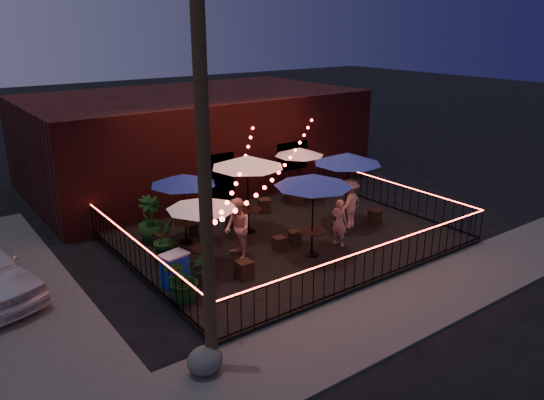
{
  "coord_description": "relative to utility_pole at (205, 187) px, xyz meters",
  "views": [
    {
      "loc": [
        -9.94,
        -10.9,
        6.9
      ],
      "look_at": [
        0.09,
        2.79,
        1.2
      ],
      "focal_mm": 35.0,
      "sensor_mm": 36.0,
      "label": 1
    }
  ],
  "objects": [
    {
      "name": "cafe_table_2",
      "position": [
        5.2,
        2.94,
        -1.5
      ],
      "size": [
        2.43,
        2.43,
        2.57
      ],
      "rotation": [
        0.0,
        0.0,
        0.04
      ],
      "color": "black",
      "rests_on": "patio"
    },
    {
      "name": "cafe_table_4",
      "position": [
        7.83,
        4.26,
        -1.5
      ],
      "size": [
        2.91,
        2.91,
        2.58
      ],
      "rotation": [
        0.0,
        0.0,
        -0.29
      ],
      "color": "black",
      "rests_on": "patio"
    },
    {
      "name": "bistro_chair_8",
      "position": [
        6.92,
        3.63,
        -3.63
      ],
      "size": [
        0.49,
        0.49,
        0.44
      ],
      "primitive_type": "cube",
      "rotation": [
        0.0,
        0.0,
        -0.42
      ],
      "color": "black",
      "rests_on": "patio"
    },
    {
      "name": "cafe_table_1",
      "position": [
        2.56,
        6.06,
        -1.75
      ],
      "size": [
        2.21,
        2.21,
        2.29
      ],
      "rotation": [
        0.0,
        0.0,
        -0.06
      ],
      "color": "black",
      "rests_on": "patio"
    },
    {
      "name": "cafe_table_5",
      "position": [
        8.21,
        7.31,
        -1.9
      ],
      "size": [
        2.44,
        2.44,
        2.13
      ],
      "rotation": [
        0.0,
        0.0,
        0.32
      ],
      "color": "black",
      "rests_on": "patio"
    },
    {
      "name": "bistro_chair_2",
      "position": [
        1.77,
        6.27,
        -3.63
      ],
      "size": [
        0.41,
        0.41,
        0.43
      ],
      "primitive_type": "cube",
      "rotation": [
        0.0,
        0.0,
        0.14
      ],
      "color": "black",
      "rests_on": "patio"
    },
    {
      "name": "patron_c",
      "position": [
        7.73,
        3.95,
        -2.98
      ],
      "size": [
        1.25,
        0.9,
        1.74
      ],
      "primitive_type": "imported",
      "rotation": [
        0.0,
        0.0,
        3.39
      ],
      "color": "tan",
      "rests_on": "patio"
    },
    {
      "name": "cooler",
      "position": [
        0.97,
        3.63,
        -3.38
      ],
      "size": [
        0.79,
        0.63,
        0.92
      ],
      "rotation": [
        0.0,
        0.0,
        0.2
      ],
      "color": "#1735BC",
      "rests_on": "patio"
    },
    {
      "name": "bistro_chair_11",
      "position": [
        8.97,
        6.94,
        -3.6
      ],
      "size": [
        0.43,
        0.43,
        0.5
      ],
      "primitive_type": "cube",
      "rotation": [
        0.0,
        0.0,
        3.15
      ],
      "color": "black",
      "rests_on": "patio"
    },
    {
      "name": "potted_shrub_a",
      "position": [
        0.8,
        2.74,
        -3.23
      ],
      "size": [
        1.31,
        1.2,
        1.24
      ],
      "primitive_type": "imported",
      "rotation": [
        0.0,
        0.0,
        0.23
      ],
      "color": "#0E3E0C",
      "rests_on": "patio"
    },
    {
      "name": "fence_right",
      "position": [
        10.4,
        4.6,
        -3.34
      ],
      "size": [
        0.04,
        8.0,
        1.04
      ],
      "rotation": [
        0.0,
        0.0,
        1.57
      ],
      "color": "black",
      "rests_on": "patio"
    },
    {
      "name": "patron_a",
      "position": [
        6.39,
        3.03,
        -3.09
      ],
      "size": [
        0.5,
        0.63,
        1.53
      ],
      "primitive_type": "imported",
      "rotation": [
        0.0,
        0.0,
        1.83
      ],
      "color": "tan",
      "rests_on": "patio"
    },
    {
      "name": "cafe_table_0",
      "position": [
        2.04,
        3.95,
        -1.85
      ],
      "size": [
        2.29,
        2.29,
        2.19
      ],
      "rotation": [
        0.0,
        0.0,
        0.17
      ],
      "color": "black",
      "rests_on": "patio"
    },
    {
      "name": "patio",
      "position": [
        5.4,
        4.6,
        -3.92
      ],
      "size": [
        10.0,
        8.0,
        0.15
      ],
      "primitive_type": "cube",
      "color": "black",
      "rests_on": "ground"
    },
    {
      "name": "sidewalk",
      "position": [
        5.4,
        -0.65,
        -3.98
      ],
      "size": [
        18.0,
        2.5,
        0.05
      ],
      "primitive_type": "cube",
      "color": "#494643",
      "rests_on": "ground"
    },
    {
      "name": "potted_shrub_c",
      "position": [
        1.71,
        6.8,
        -3.09
      ],
      "size": [
        1.05,
        1.05,
        1.51
      ],
      "primitive_type": "imported",
      "rotation": [
        0.0,
        0.0,
        0.29
      ],
      "color": "#1B3610",
      "rests_on": "patio"
    },
    {
      "name": "boulder",
      "position": [
        -0.19,
        -0.03,
        -3.68
      ],
      "size": [
        0.86,
        0.74,
        0.65
      ],
      "primitive_type": "ellipsoid",
      "rotation": [
        0.0,
        0.0,
        0.04
      ],
      "color": "#4E4E48",
      "rests_on": "ground"
    },
    {
      "name": "fence_front",
      "position": [
        5.4,
        0.6,
        -3.34
      ],
      "size": [
        10.0,
        0.04,
        1.04
      ],
      "color": "black",
      "rests_on": "patio"
    },
    {
      "name": "bistro_chair_9",
      "position": [
        8.78,
        3.73,
        -3.61
      ],
      "size": [
        0.51,
        0.51,
        0.47
      ],
      "primitive_type": "cube",
      "rotation": [
        0.0,
        0.0,
        3.49
      ],
      "color": "black",
      "rests_on": "patio"
    },
    {
      "name": "cafe_table_3",
      "position": [
        4.69,
        5.65,
        -1.42
      ],
      "size": [
        2.82,
        2.82,
        2.66
      ],
      "rotation": [
        0.0,
        0.0,
        -0.19
      ],
      "color": "black",
      "rests_on": "patio"
    },
    {
      "name": "bistro_chair_7",
      "position": [
        6.26,
        6.95,
        -3.59
      ],
      "size": [
        0.57,
        0.57,
        0.51
      ],
      "primitive_type": "cube",
      "rotation": [
        0.0,
        0.0,
        2.73
      ],
      "color": "black",
      "rests_on": "patio"
    },
    {
      "name": "bistro_chair_3",
      "position": [
        3.16,
        6.45,
        -3.61
      ],
      "size": [
        0.52,
        0.52,
        0.48
      ],
      "primitive_type": "cube",
      "rotation": [
        0.0,
        0.0,
        3.51
      ],
      "color": "black",
      "rests_on": "patio"
    },
    {
      "name": "bistro_chair_6",
      "position": [
        4.55,
        6.38,
        -3.62
      ],
      "size": [
        0.5,
        0.5,
        0.46
      ],
      "primitive_type": "cube",
      "rotation": [
        0.0,
        0.0,
        0.34
      ],
      "color": "black",
      "rests_on": "patio"
    },
    {
      "name": "potted_shrub_b",
      "position": [
        1.45,
        5.16,
        -3.12
      ],
      "size": [
        0.97,
        0.87,
        1.46
      ],
      "primitive_type": "imported",
      "rotation": [
        0.0,
        0.0,
        0.32
      ],
      "color": "#113E0D",
      "rests_on": "patio"
    },
    {
      "name": "festoon_lights",
      "position": [
        4.39,
        4.3,
        -1.48
      ],
      "size": [
        10.02,
        8.72,
        1.32
      ],
      "color": "red",
      "rests_on": "ground"
    },
    {
      "name": "bistro_chair_0",
      "position": [
        1.62,
        3.01,
        -3.64
      ],
      "size": [
        0.45,
        0.45,
        0.42
      ],
      "primitive_type": "cube",
      "rotation": [
        0.0,
        0.0,
        -0.34
      ],
      "color": "black",
      "rests_on": "patio"
    },
    {
      "name": "bistro_chair_4",
      "position": [
        4.64,
        3.85,
        -3.64
      ],
      "size": [
        0.38,
        0.38,
        0.42
      ],
      "primitive_type": "cube",
      "rotation": [
        0.0,
        0.0,
        -0.07
      ],
      "color": "black",
      "rests_on": "patio"
    },
    {
      "name": "patron_b",
      "position": [
        3.29,
        4.13,
        -2.92
      ],
      "size": [
        0.82,
        0.99,
        1.85
      ],
      "primitive_type": "imported",
      "rotation": [
        0.0,
        0.0,
        -1.71
      ],
      "color": "#D4B292",
      "rests_on": "patio"
    },
    {
      "name": "bistro_chair_1",
      "position": [
        2.7,
        2.88,
        -3.6
      ],
      "size": [
        0.43,
        0.43,
        0.5
      ],
      "primitive_type": "cube",
      "rotation": [
        0.0,
        0.0,
        3.11
      ],
      "color": "black",
      "rests_on": "patio"
    },
    {
      "name": "fence_left",
      "position": [
        0.4,
        4.6,
        -3.34
      ],
      "size": [
        0.04,
        8.0,
        1.04
      ],
      "rotation": [
        0.0,
        0.0,
        1.57
      ],
      "color": "black",
      "rests_on": "patio"
    },
    {
      "name": "ground",
      "position": [
        5.4,
        2.6,
        -4.0
      ],
      "size": [
        110.0,
        110.0,
        0.0
      ],
      "primitive_type": "plane",
      "color": "black",
      "rests_on": "ground"
    },
    {
      "name": "bistro_chair_5",
      "position": [
        5.32,
        3.93,
        -3.64
      ],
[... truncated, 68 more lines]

